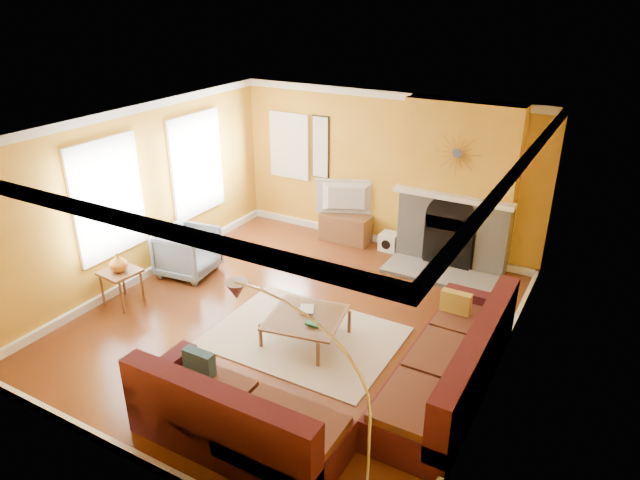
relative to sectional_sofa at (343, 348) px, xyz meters
The scene contains 27 objects.
floor 1.54m from the sectional_sofa, 144.69° to the left, with size 5.50×6.00×0.02m, color brown.
ceiling 2.70m from the sectional_sofa, 144.69° to the left, with size 5.50×6.00×0.02m, color white.
wall_back 4.14m from the sectional_sofa, 107.27° to the left, with size 5.50×0.02×2.70m, color gold.
wall_front 2.63m from the sectional_sofa, 119.05° to the right, with size 5.50×0.02×2.70m, color gold.
wall_left 4.15m from the sectional_sofa, 167.89° to the left, with size 0.02×6.00×2.70m, color gold.
wall_right 1.99m from the sectional_sofa, 28.58° to the left, with size 0.02×6.00×2.70m, color gold.
baseboard 1.52m from the sectional_sofa, 144.69° to the left, with size 5.50×6.00×0.12m, color white, non-canonical shape.
crown_molding 2.64m from the sectional_sofa, 144.69° to the left, with size 5.50×6.00×0.12m, color white, non-canonical shape.
window_left_near 4.59m from the sectional_sofa, 151.26° to the left, with size 0.06×1.22×1.72m, color white.
window_left_far 4.07m from the sectional_sofa, behind, with size 0.06×1.22×1.72m, color white.
window_back 5.03m from the sectional_sofa, 129.13° to the left, with size 0.82×0.06×1.22m, color white.
wall_art 4.68m from the sectional_sofa, 122.67° to the left, with size 0.34×0.04×1.14m, color white.
fireplace 3.76m from the sectional_sofa, 87.65° to the left, with size 1.80×0.40×2.70m, color gray, non-canonical shape.
mantel 3.51m from the sectional_sofa, 87.48° to the left, with size 1.92×0.22×0.08m, color white.
hearth 3.13m from the sectional_sofa, 87.23° to the left, with size 1.80×0.70×0.06m, color gray.
sunburst 3.74m from the sectional_sofa, 87.49° to the left, with size 0.70×0.04×0.70m, color olive, non-canonical shape.
rug 1.10m from the sectional_sofa, 147.09° to the left, with size 2.40×1.80×0.02m, color beige.
sectional_sofa is the anchor object (origin of this frame).
coffee_table 0.98m from the sectional_sofa, 147.99° to the left, with size 0.94×0.94×0.37m, color white, non-canonical shape.
media_console 4.03m from the sectional_sofa, 116.57° to the left, with size 0.91×0.41×0.50m, color brown.
tv 4.04m from the sectional_sofa, 116.57° to the left, with size 1.09×0.14×0.63m, color black.
subwoofer 3.76m from the sectional_sofa, 104.67° to the left, with size 0.31×0.31×0.31m, color white.
armchair 3.61m from the sectional_sofa, 160.56° to the left, with size 0.81×0.84×0.76m, color gray.
side_table 3.60m from the sectional_sofa, behind, with size 0.49×0.49×0.54m, color brown, non-canonical shape.
vase 3.61m from the sectional_sofa, behind, with size 0.26×0.26×0.27m, color orange.
book 1.11m from the sectional_sofa, 147.74° to the left, with size 0.18×0.24×0.02m, color white.
arc_lamp 1.88m from the sectional_sofa, 72.50° to the right, with size 1.33×0.36×2.08m, color silver, non-canonical shape.
Camera 1 is at (3.66, -5.75, 4.29)m, focal length 32.00 mm.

